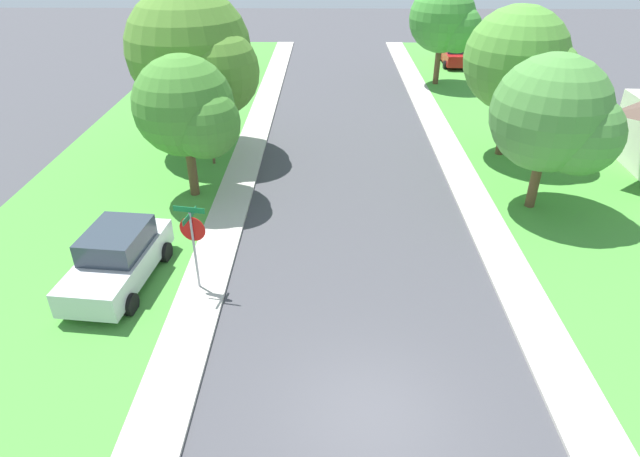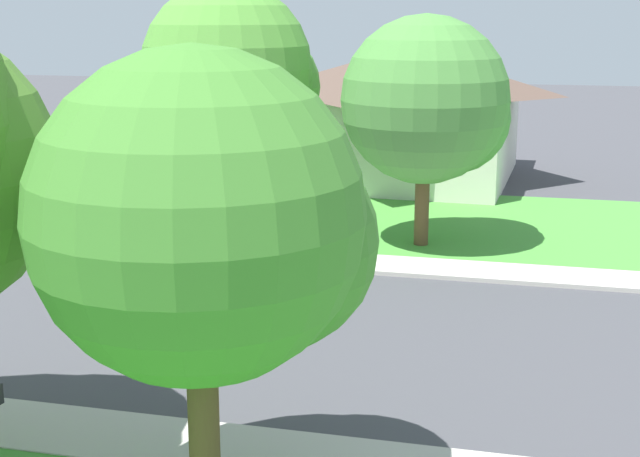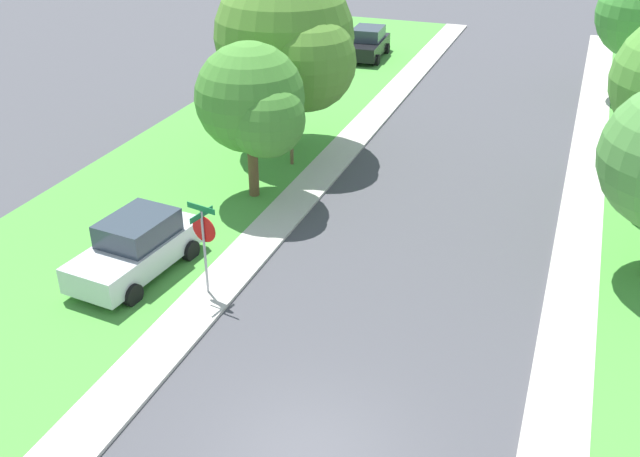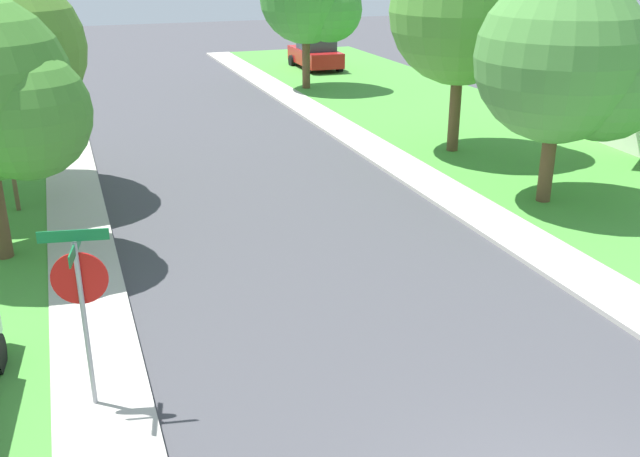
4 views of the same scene
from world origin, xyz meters
The scene contains 9 objects.
sidewalk_east centered at (4.70, 12.00, 0.05)m, with size 1.40×56.00×0.10m, color #B7B2A8.
sidewalk_west centered at (-4.70, 12.00, 0.05)m, with size 1.40×56.00×0.10m, color #B7B2A8.
lawn_west centered at (-9.40, 12.00, 0.04)m, with size 8.00×56.00×0.08m, color #479338.
stop_sign_far_corner centered at (-4.79, 4.66, 1.89)m, with size 0.91×0.91×2.77m.
car_black_behind_trees centered at (-7.98, 29.81, 0.87)m, with size 2.25×4.41×1.76m.
car_silver_kerbside_mid centered at (-7.20, 4.95, 0.87)m, with size 2.37×4.46×1.76m.
tree_across_right centered at (-6.04, 10.63, 3.52)m, with size 3.96×3.68×5.49m.
tree_corner_large centered at (-6.72, 15.35, 4.39)m, with size 5.81×5.40×7.27m.
mailbox centered at (-6.05, 13.78, 1.01)m, with size 0.30×0.51×1.31m.
Camera 3 is at (3.98, -9.90, 11.11)m, focal length 40.24 mm.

